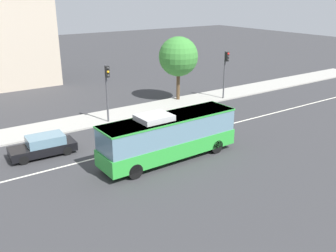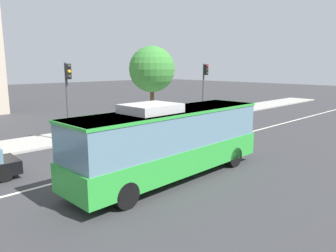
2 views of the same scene
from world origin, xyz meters
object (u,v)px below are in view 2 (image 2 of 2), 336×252
(traffic_light_mid_block, at_px, (205,82))
(street_tree_kerbside_left, at_px, (152,69))
(traffic_light_far_corner, at_px, (68,89))
(transit_bus, at_px, (171,139))

(traffic_light_mid_block, xyz_separation_m, street_tree_kerbside_left, (-4.34, 2.51, 1.12))
(traffic_light_far_corner, height_order, street_tree_kerbside_left, street_tree_kerbside_left)
(traffic_light_far_corner, bearing_deg, street_tree_kerbside_left, 103.52)
(transit_bus, distance_m, street_tree_kerbside_left, 15.29)
(traffic_light_mid_block, distance_m, street_tree_kerbside_left, 5.13)
(traffic_light_mid_block, height_order, street_tree_kerbside_left, street_tree_kerbside_left)
(transit_bus, relative_size, traffic_light_far_corner, 1.93)
(traffic_light_far_corner, bearing_deg, transit_bus, -1.41)
(traffic_light_mid_block, distance_m, traffic_light_far_corner, 13.71)
(transit_bus, height_order, traffic_light_mid_block, traffic_light_mid_block)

